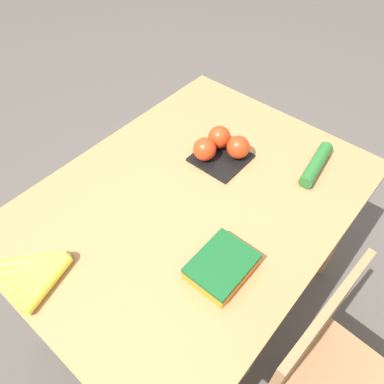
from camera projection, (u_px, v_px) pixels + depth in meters
name	position (u px, v px, depth m)	size (l,w,h in m)	color
ground_plane	(192.00, 297.00, 1.76)	(12.00, 12.00, 0.00)	#4C4742
dining_table	(192.00, 217.00, 1.29)	(1.17, 0.88, 0.73)	#9E7044
banana_bunch	(40.00, 272.00, 1.02)	(0.19, 0.19, 0.04)	brown
tomato_pack	(221.00, 147.00, 1.31)	(0.18, 0.18, 0.09)	black
carrot_bag	(222.00, 265.00, 1.02)	(0.18, 0.14, 0.05)	orange
cucumber_near	(316.00, 164.00, 1.28)	(0.21, 0.08, 0.05)	#236028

